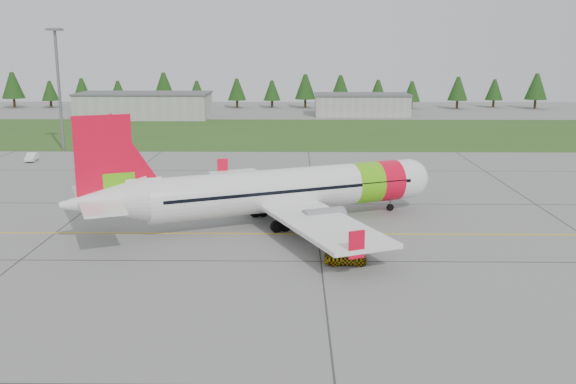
{
  "coord_description": "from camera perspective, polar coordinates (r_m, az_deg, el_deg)",
  "views": [
    {
      "loc": [
        7.93,
        -50.44,
        17.25
      ],
      "look_at": [
        7.16,
        9.35,
        3.77
      ],
      "focal_mm": 40.0,
      "sensor_mm": 36.0,
      "label": 1
    }
  ],
  "objects": [
    {
      "name": "hangar_east",
      "position": [
        169.93,
        6.55,
        7.67
      ],
      "size": [
        24.0,
        12.0,
        5.2
      ],
      "primitive_type": "cube",
      "color": "#A8A8A3",
      "rests_on": "ground"
    },
    {
      "name": "floodlight_mast",
      "position": [
        115.78,
        -19.66,
        8.38
      ],
      "size": [
        0.5,
        0.5,
        20.0
      ],
      "primitive_type": "cylinder",
      "color": "slate",
      "rests_on": "ground"
    },
    {
      "name": "ground",
      "position": [
        53.89,
        -7.81,
        -6.09
      ],
      "size": [
        320.0,
        320.0,
        0.0
      ],
      "primitive_type": "plane",
      "color": "gray",
      "rests_on": "ground"
    },
    {
      "name": "service_van",
      "position": [
        107.35,
        -21.87,
        3.62
      ],
      "size": [
        1.56,
        1.49,
        4.01
      ],
      "primitive_type": "imported",
      "rotation": [
        0.0,
        0.0,
        0.13
      ],
      "color": "white",
      "rests_on": "ground"
    },
    {
      "name": "follow_me_car",
      "position": [
        52.25,
        5.17,
        -4.6
      ],
      "size": [
        1.2,
        1.42,
        3.51
      ],
      "primitive_type": "imported",
      "rotation": [
        0.0,
        0.0,
        1.57
      ],
      "color": "yellow",
      "rests_on": "ground"
    },
    {
      "name": "treeline",
      "position": [
        189.0,
        -1.69,
        8.98
      ],
      "size": [
        160.0,
        8.0,
        10.0
      ],
      "primitive_type": null,
      "color": "#1C3F14",
      "rests_on": "ground"
    },
    {
      "name": "taxi_guideline",
      "position": [
        61.44,
        -6.73,
        -3.68
      ],
      "size": [
        120.0,
        0.25,
        0.02
      ],
      "primitive_type": "cube",
      "color": "gold",
      "rests_on": "ground"
    },
    {
      "name": "aircraft",
      "position": [
        63.97,
        -0.73,
        0.13
      ],
      "size": [
        36.17,
        34.34,
        11.53
      ],
      "rotation": [
        0.0,
        0.0,
        0.41
      ],
      "color": "white",
      "rests_on": "ground"
    },
    {
      "name": "hangar_west",
      "position": [
        165.48,
        -12.63,
        7.46
      ],
      "size": [
        32.0,
        14.0,
        6.0
      ],
      "primitive_type": "cube",
      "color": "#A8A8A3",
      "rests_on": "ground"
    },
    {
      "name": "grass_strip",
      "position": [
        133.79,
        -2.68,
        5.29
      ],
      "size": [
        320.0,
        50.0,
        0.03
      ],
      "primitive_type": "cube",
      "color": "#30561E",
      "rests_on": "ground"
    }
  ]
}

